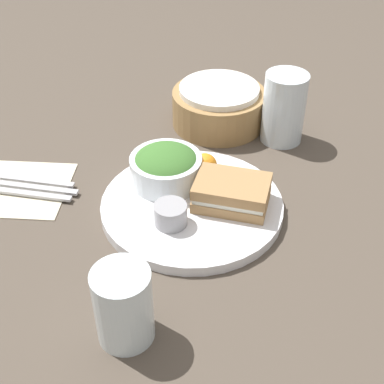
{
  "coord_description": "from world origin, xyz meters",
  "views": [
    {
      "loc": [
        0.05,
        -0.67,
        0.57
      ],
      "look_at": [
        0.0,
        0.0,
        0.04
      ],
      "focal_mm": 50.0,
      "sensor_mm": 36.0,
      "label": 1
    }
  ],
  "objects_px": {
    "fork": "(19,193)",
    "sandwich": "(232,191)",
    "drink_glass": "(284,108)",
    "water_glass": "(124,306)",
    "plate": "(192,206)",
    "dressing_cup": "(171,214)",
    "spoon": "(28,180)",
    "knife": "(24,186)",
    "bread_basket": "(219,106)",
    "salad_bowl": "(166,167)"
  },
  "relations": [
    {
      "from": "fork",
      "to": "sandwich",
      "type": "bearing_deg",
      "value": -175.44
    },
    {
      "from": "drink_glass",
      "to": "water_glass",
      "type": "bearing_deg",
      "value": -114.99
    },
    {
      "from": "drink_glass",
      "to": "fork",
      "type": "height_order",
      "value": "drink_glass"
    },
    {
      "from": "plate",
      "to": "dressing_cup",
      "type": "bearing_deg",
      "value": -118.07
    },
    {
      "from": "spoon",
      "to": "knife",
      "type": "bearing_deg",
      "value": 90.0
    },
    {
      "from": "drink_glass",
      "to": "fork",
      "type": "relative_size",
      "value": 0.74
    },
    {
      "from": "dressing_cup",
      "to": "water_glass",
      "type": "xyz_separation_m",
      "value": [
        -0.04,
        -0.2,
        0.02
      ]
    },
    {
      "from": "fork",
      "to": "knife",
      "type": "relative_size",
      "value": 0.95
    },
    {
      "from": "drink_glass",
      "to": "bread_basket",
      "type": "distance_m",
      "value": 0.14
    },
    {
      "from": "drink_glass",
      "to": "bread_basket",
      "type": "relative_size",
      "value": 0.74
    },
    {
      "from": "knife",
      "to": "water_glass",
      "type": "distance_m",
      "value": 0.37
    },
    {
      "from": "bread_basket",
      "to": "spoon",
      "type": "xyz_separation_m",
      "value": [
        -0.32,
        -0.23,
        -0.03
      ]
    },
    {
      "from": "drink_glass",
      "to": "fork",
      "type": "xyz_separation_m",
      "value": [
        -0.45,
        -0.21,
        -0.06
      ]
    },
    {
      "from": "knife",
      "to": "dressing_cup",
      "type": "bearing_deg",
      "value": 168.12
    },
    {
      "from": "dressing_cup",
      "to": "water_glass",
      "type": "distance_m",
      "value": 0.2
    },
    {
      "from": "salad_bowl",
      "to": "bread_basket",
      "type": "bearing_deg",
      "value": 70.25
    },
    {
      "from": "plate",
      "to": "water_glass",
      "type": "bearing_deg",
      "value": -104.76
    },
    {
      "from": "drink_glass",
      "to": "water_glass",
      "type": "height_order",
      "value": "drink_glass"
    },
    {
      "from": "salad_bowl",
      "to": "water_glass",
      "type": "bearing_deg",
      "value": -93.49
    },
    {
      "from": "knife",
      "to": "sandwich",
      "type": "bearing_deg",
      "value": -178.31
    },
    {
      "from": "water_glass",
      "to": "drink_glass",
      "type": "bearing_deg",
      "value": 65.01
    },
    {
      "from": "sandwich",
      "to": "salad_bowl",
      "type": "height_order",
      "value": "salad_bowl"
    },
    {
      "from": "sandwich",
      "to": "dressing_cup",
      "type": "bearing_deg",
      "value": -148.2
    },
    {
      "from": "dressing_cup",
      "to": "spoon",
      "type": "xyz_separation_m",
      "value": [
        -0.26,
        0.11,
        -0.03
      ]
    },
    {
      "from": "drink_glass",
      "to": "spoon",
      "type": "height_order",
      "value": "drink_glass"
    },
    {
      "from": "drink_glass",
      "to": "fork",
      "type": "bearing_deg",
      "value": -154.91
    },
    {
      "from": "dressing_cup",
      "to": "spoon",
      "type": "distance_m",
      "value": 0.28
    },
    {
      "from": "fork",
      "to": "knife",
      "type": "xyz_separation_m",
      "value": [
        0.0,
        0.02,
        0.0
      ]
    },
    {
      "from": "spoon",
      "to": "dressing_cup",
      "type": "bearing_deg",
      "value": 164.55
    },
    {
      "from": "fork",
      "to": "water_glass",
      "type": "distance_m",
      "value": 0.36
    },
    {
      "from": "sandwich",
      "to": "spoon",
      "type": "xyz_separation_m",
      "value": [
        -0.35,
        0.05,
        -0.03
      ]
    },
    {
      "from": "sandwich",
      "to": "dressing_cup",
      "type": "height_order",
      "value": "sandwich"
    },
    {
      "from": "plate",
      "to": "knife",
      "type": "xyz_separation_m",
      "value": [
        -0.29,
        0.03,
        -0.0
      ]
    },
    {
      "from": "bread_basket",
      "to": "knife",
      "type": "relative_size",
      "value": 0.95
    },
    {
      "from": "knife",
      "to": "water_glass",
      "type": "xyz_separation_m",
      "value": [
        0.23,
        -0.29,
        0.05
      ]
    },
    {
      "from": "sandwich",
      "to": "fork",
      "type": "bearing_deg",
      "value": 177.78
    },
    {
      "from": "plate",
      "to": "spoon",
      "type": "relative_size",
      "value": 1.78
    },
    {
      "from": "plate",
      "to": "knife",
      "type": "bearing_deg",
      "value": 173.22
    },
    {
      "from": "dressing_cup",
      "to": "drink_glass",
      "type": "bearing_deg",
      "value": 56.64
    },
    {
      "from": "salad_bowl",
      "to": "fork",
      "type": "xyz_separation_m",
      "value": [
        -0.25,
        -0.04,
        -0.04
      ]
    },
    {
      "from": "bread_basket",
      "to": "water_glass",
      "type": "relative_size",
      "value": 1.7
    },
    {
      "from": "plate",
      "to": "spoon",
      "type": "bearing_deg",
      "value": 169.73
    },
    {
      "from": "plate",
      "to": "spoon",
      "type": "distance_m",
      "value": 0.3
    },
    {
      "from": "sandwich",
      "to": "water_glass",
      "type": "height_order",
      "value": "water_glass"
    },
    {
      "from": "knife",
      "to": "bread_basket",
      "type": "bearing_deg",
      "value": -136.48
    },
    {
      "from": "sandwich",
      "to": "fork",
      "type": "relative_size",
      "value": 0.7
    },
    {
      "from": "water_glass",
      "to": "fork",
      "type": "bearing_deg",
      "value": 130.55
    },
    {
      "from": "dressing_cup",
      "to": "fork",
      "type": "distance_m",
      "value": 0.28
    },
    {
      "from": "fork",
      "to": "plate",
      "type": "bearing_deg",
      "value": -176.51
    },
    {
      "from": "salad_bowl",
      "to": "fork",
      "type": "relative_size",
      "value": 0.65
    }
  ]
}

